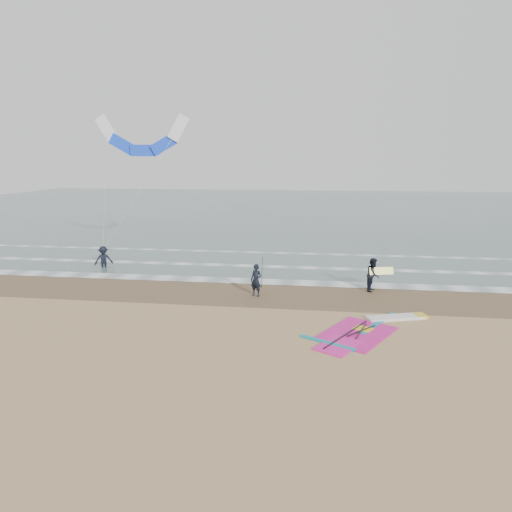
# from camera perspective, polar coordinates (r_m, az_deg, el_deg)

# --- Properties ---
(ground) EXTENTS (120.00, 120.00, 0.00)m
(ground) POSITION_cam_1_polar(r_m,az_deg,el_deg) (18.46, -1.01, -9.95)
(ground) COLOR tan
(ground) RESTS_ON ground
(sea_water) EXTENTS (120.00, 80.00, 0.02)m
(sea_water) POSITION_cam_1_polar(r_m,az_deg,el_deg) (65.34, 5.47, 5.88)
(sea_water) COLOR #47605E
(sea_water) RESTS_ON ground
(wet_sand_band) EXTENTS (120.00, 5.00, 0.01)m
(wet_sand_band) POSITION_cam_1_polar(r_m,az_deg,el_deg) (24.08, 1.18, -4.65)
(wet_sand_band) COLOR brown
(wet_sand_band) RESTS_ON ground
(foam_waterline) EXTENTS (120.00, 9.15, 0.02)m
(foam_waterline) POSITION_cam_1_polar(r_m,az_deg,el_deg) (28.33, 2.22, -2.05)
(foam_waterline) COLOR white
(foam_waterline) RESTS_ON ground
(windsurf_rig) EXTENTS (5.56, 5.26, 0.13)m
(windsurf_rig) POSITION_cam_1_polar(r_m,az_deg,el_deg) (19.61, 13.92, -8.86)
(windsurf_rig) COLOR white
(windsurf_rig) RESTS_ON ground
(person_standing) EXTENTS (0.72, 0.62, 1.68)m
(person_standing) POSITION_cam_1_polar(r_m,az_deg,el_deg) (23.35, 0.01, -3.05)
(person_standing) COLOR black
(person_standing) RESTS_ON ground
(person_walking) EXTENTS (0.91, 1.03, 1.78)m
(person_walking) POSITION_cam_1_polar(r_m,az_deg,el_deg) (25.06, 14.43, -2.26)
(person_walking) COLOR black
(person_walking) RESTS_ON ground
(person_wading) EXTENTS (1.32, 1.16, 1.77)m
(person_wading) POSITION_cam_1_polar(r_m,az_deg,el_deg) (31.01, -18.55, 0.18)
(person_wading) COLOR black
(person_wading) RESTS_ON ground
(held_pole) EXTENTS (0.17, 0.86, 1.82)m
(held_pole) POSITION_cam_1_polar(r_m,az_deg,el_deg) (23.21, 0.74, -2.14)
(held_pole) COLOR black
(held_pole) RESTS_ON ground
(carried_kiteboard) EXTENTS (1.30, 0.51, 0.39)m
(carried_kiteboard) POSITION_cam_1_polar(r_m,az_deg,el_deg) (24.96, 15.40, -1.81)
(carried_kiteboard) COLOR yellow
(carried_kiteboard) RESTS_ON ground
(surf_kite) EXTENTS (6.40, 2.46, 8.63)m
(surf_kite) POSITION_cam_1_polar(r_m,az_deg,el_deg) (31.65, -13.99, 13.94)
(surf_kite) COLOR white
(surf_kite) RESTS_ON ground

